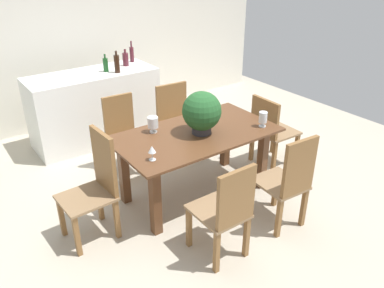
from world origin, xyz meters
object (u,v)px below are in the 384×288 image
(crystal_vase_center_near, at_px, (153,123))
(wine_glass, at_px, (152,150))
(chair_near_right, at_px, (288,180))
(chair_foot_end, at_px, (270,128))
(wine_bottle_tall, at_px, (126,59))
(dining_table, at_px, (195,145))
(chair_far_left, at_px, (123,131))
(chair_head_end, at_px, (96,182))
(crystal_vase_left, at_px, (263,118))
(chair_far_right, at_px, (176,116))
(chair_near_left, at_px, (226,209))
(flower_centerpiece, at_px, (202,112))
(wine_bottle_amber, at_px, (106,65))
(kitchen_counter, at_px, (95,107))
(wine_bottle_green, at_px, (117,64))
(wine_bottle_dark, at_px, (132,54))

(crystal_vase_center_near, height_order, wine_glass, crystal_vase_center_near)
(chair_near_right, height_order, chair_foot_end, chair_near_right)
(chair_foot_end, height_order, wine_bottle_tall, wine_bottle_tall)
(dining_table, height_order, chair_far_left, chair_far_left)
(chair_near_right, relative_size, chair_head_end, 0.95)
(chair_far_left, xyz_separation_m, crystal_vase_left, (1.06, -1.26, 0.34))
(crystal_vase_left, bearing_deg, chair_far_right, 102.88)
(wine_glass, bearing_deg, chair_foot_end, 7.65)
(chair_near_left, relative_size, crystal_vase_center_near, 5.65)
(chair_head_end, relative_size, wine_glass, 7.33)
(crystal_vase_center_near, bearing_deg, chair_head_end, -161.09)
(chair_far_left, height_order, crystal_vase_left, chair_far_left)
(chair_far_left, distance_m, crystal_vase_left, 1.68)
(wine_bottle_tall, bearing_deg, chair_far_right, -81.21)
(flower_centerpiece, xyz_separation_m, crystal_vase_left, (0.63, -0.26, -0.14))
(wine_bottle_amber, bearing_deg, chair_far_right, -61.15)
(chair_head_end, xyz_separation_m, flower_centerpiece, (1.18, -0.05, 0.44))
(kitchen_counter, height_order, wine_bottle_green, wine_bottle_green)
(chair_near_right, distance_m, crystal_vase_center_near, 1.48)
(dining_table, relative_size, wine_bottle_green, 5.85)
(wine_bottle_amber, bearing_deg, chair_far_left, -105.67)
(chair_near_left, bearing_deg, kitchen_counter, -91.18)
(wine_glass, relative_size, wine_bottle_tall, 0.61)
(chair_near_right, bearing_deg, crystal_vase_center_near, -56.05)
(kitchen_counter, distance_m, wine_bottle_dark, 0.97)
(flower_centerpiece, distance_m, wine_glass, 0.75)
(wine_bottle_green, bearing_deg, chair_far_right, -62.70)
(chair_head_end, xyz_separation_m, wine_bottle_dark, (1.54, 2.14, 0.54))
(chair_far_right, bearing_deg, wine_glass, -127.35)
(wine_bottle_dark, bearing_deg, kitchen_counter, -165.24)
(chair_far_left, xyz_separation_m, chair_head_end, (-0.75, -0.96, 0.04))
(kitchen_counter, xyz_separation_m, wine_bottle_green, (0.30, -0.19, 0.62))
(wine_glass, xyz_separation_m, wine_bottle_tall, (0.90, 2.24, 0.22))
(chair_far_left, distance_m, kitchen_counter, 0.99)
(chair_far_right, relative_size, crystal_vase_center_near, 5.48)
(chair_far_left, bearing_deg, dining_table, -65.52)
(chair_head_end, height_order, wine_bottle_dark, wine_bottle_dark)
(wine_bottle_tall, bearing_deg, wine_bottle_dark, 38.58)
(chair_near_left, relative_size, wine_bottle_dark, 3.17)
(chair_far_right, xyz_separation_m, wine_glass, (-1.06, -1.21, 0.35))
(chair_far_right, xyz_separation_m, chair_far_left, (-0.77, -0.01, -0.00))
(chair_near_left, bearing_deg, chair_head_end, -52.54)
(wine_bottle_dark, bearing_deg, wine_bottle_green, -138.02)
(chair_near_right, relative_size, crystal_vase_left, 5.90)
(chair_near_right, xyz_separation_m, chair_foot_end, (0.77, 0.98, -0.03))
(dining_table, relative_size, chair_foot_end, 1.90)
(chair_far_right, xyz_separation_m, wine_bottle_tall, (-0.16, 1.03, 0.56))
(wine_bottle_dark, bearing_deg, chair_foot_end, -70.97)
(chair_far_left, relative_size, chair_near_left, 0.99)
(chair_near_left, distance_m, flower_centerpiece, 1.13)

